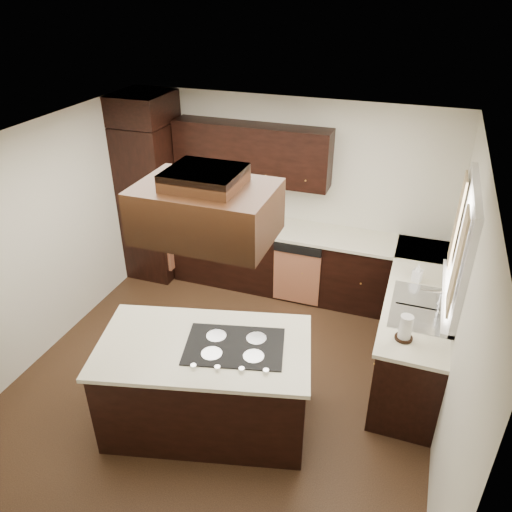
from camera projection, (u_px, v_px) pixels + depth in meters
name	position (u px, v px, depth m)	size (l,w,h in m)	color
floor	(229.00, 374.00, 5.39)	(4.20, 4.20, 0.02)	#4E331E
ceiling	(221.00, 145.00, 4.14)	(4.20, 4.20, 0.02)	white
wall_back	(287.00, 194.00, 6.49)	(4.20, 0.02, 2.50)	beige
wall_front	(93.00, 446.00, 3.03)	(4.20, 0.02, 2.50)	beige
wall_left	(44.00, 240.00, 5.37)	(0.02, 4.20, 2.50)	beige
wall_right	(459.00, 319.00, 4.15)	(0.02, 4.20, 2.50)	beige
oven_column	(153.00, 201.00, 6.77)	(0.65, 0.75, 2.12)	black
wall_oven_face	(176.00, 201.00, 6.64)	(0.05, 0.62, 0.78)	#B16948
base_cabinets_back	(281.00, 260.00, 6.63)	(2.93, 0.60, 0.88)	black
base_cabinets_right	(414.00, 326.00, 5.38)	(0.60, 2.40, 0.88)	black
countertop_back	(282.00, 229.00, 6.39)	(2.93, 0.63, 0.04)	beige
countertop_right	(419.00, 290.00, 5.16)	(0.63, 2.40, 0.04)	beige
upper_cabinets	(251.00, 153.00, 6.20)	(2.00, 0.34, 0.72)	black
dishwasher_front	(297.00, 277.00, 6.33)	(0.60, 0.05, 0.72)	#B16948
window_frame	(463.00, 246.00, 4.42)	(0.06, 1.32, 1.12)	silver
window_pane	(467.00, 247.00, 4.41)	(0.00, 1.20, 1.00)	white
curtain_left	(457.00, 263.00, 4.07)	(0.02, 0.34, 0.90)	beige
curtain_right	(457.00, 221.00, 4.76)	(0.02, 0.34, 0.90)	beige
sink_rim	(419.00, 307.00, 4.86)	(0.52, 0.84, 0.01)	silver
island	(206.00, 385.00, 4.61)	(1.81, 0.99, 0.88)	black
island_top	(204.00, 346.00, 4.38)	(1.87, 1.05, 0.04)	beige
cooktop	(234.00, 346.00, 4.34)	(0.85, 0.57, 0.01)	black
range_hood	(206.00, 211.00, 3.83)	(1.05, 0.72, 0.42)	black
hood_duct	(205.00, 178.00, 3.70)	(0.55, 0.50, 0.13)	black
blender_base	(203.00, 212.00, 6.68)	(0.15, 0.15, 0.10)	silver
blender_pitcher	(203.00, 200.00, 6.59)	(0.13, 0.13, 0.26)	silver
spice_rack	(246.00, 215.00, 6.37)	(0.37, 0.09, 0.30)	black
mixing_bowl	(203.00, 217.00, 6.60)	(0.25, 0.25, 0.06)	silver
soap_bottle	(418.00, 273.00, 5.23)	(0.09, 0.09, 0.20)	silver
paper_towel	(405.00, 328.00, 4.38)	(0.11, 0.11, 0.25)	silver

